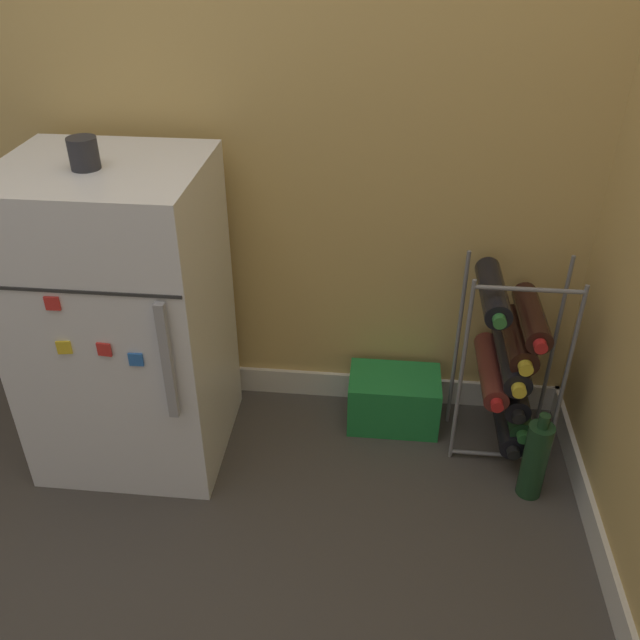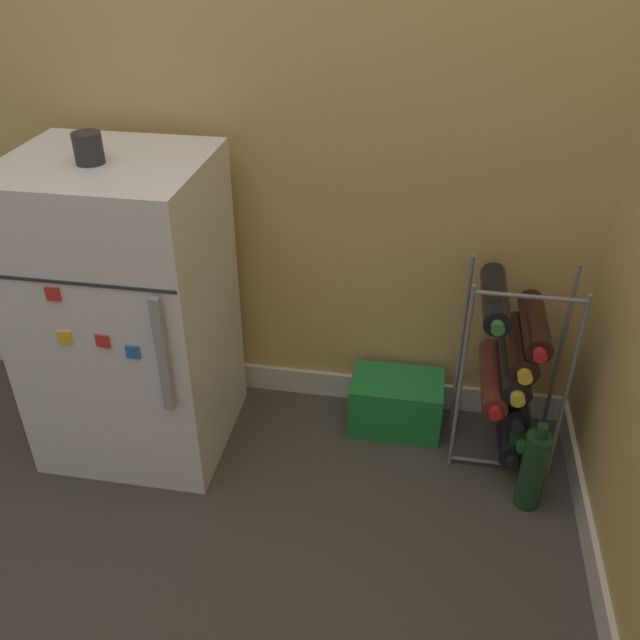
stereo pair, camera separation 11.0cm
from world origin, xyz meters
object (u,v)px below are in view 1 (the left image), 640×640
soda_box (394,399)px  loose_bottle_floor (535,459)px  mini_fridge (125,319)px  fridge_top_cup (84,153)px  wine_rack (510,362)px

soda_box → loose_bottle_floor: (0.39, -0.27, 0.04)m
mini_fridge → loose_bottle_floor: mini_fridge is taller
soda_box → fridge_top_cup: size_ratio=3.75×
mini_fridge → soda_box: (0.77, 0.17, -0.36)m
soda_box → fridge_top_cup: 1.17m
mini_fridge → wine_rack: (1.09, 0.10, -0.14)m
soda_box → fridge_top_cup: (-0.78, -0.20, 0.84)m
mini_fridge → fridge_top_cup: 0.49m
wine_rack → fridge_top_cup: fridge_top_cup is taller
loose_bottle_floor → fridge_top_cup: bearing=176.3°
soda_box → fridge_top_cup: bearing=-166.0°
mini_fridge → fridge_top_cup: bearing=-116.8°
soda_box → wine_rack: bearing=-11.7°
mini_fridge → wine_rack: bearing=5.3°
mini_fridge → fridge_top_cup: size_ratio=11.74×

